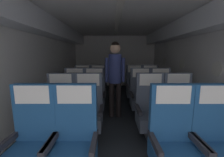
# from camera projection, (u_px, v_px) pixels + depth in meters

# --- Properties ---
(ground) EXTENTS (3.70, 6.81, 0.02)m
(ground) POSITION_uv_depth(u_px,v_px,m) (118.00, 116.00, 3.34)
(ground) COLOR #23282D
(fuselage_shell) EXTENTS (3.58, 6.46, 2.24)m
(fuselage_shell) POSITION_uv_depth(u_px,v_px,m) (118.00, 44.00, 3.32)
(fuselage_shell) COLOR silver
(fuselage_shell) RESTS_ON ground
(seat_a_left_window) EXTENTS (0.49, 0.48, 1.09)m
(seat_a_left_window) POSITION_uv_depth(u_px,v_px,m) (33.00, 144.00, 1.55)
(seat_a_left_window) COLOR #38383D
(seat_a_left_window) RESTS_ON ground
(seat_a_left_aisle) EXTENTS (0.49, 0.48, 1.09)m
(seat_a_left_aisle) POSITION_uv_depth(u_px,v_px,m) (75.00, 144.00, 1.55)
(seat_a_left_aisle) COLOR #38383D
(seat_a_left_aisle) RESTS_ON ground
(seat_a_right_aisle) EXTENTS (0.49, 0.48, 1.09)m
(seat_a_right_aisle) POSITION_uv_depth(u_px,v_px,m) (218.00, 145.00, 1.53)
(seat_a_right_aisle) COLOR #38383D
(seat_a_right_aisle) RESTS_ON ground
(seat_a_right_window) EXTENTS (0.49, 0.48, 1.09)m
(seat_a_right_window) POSITION_uv_depth(u_px,v_px,m) (174.00, 144.00, 1.54)
(seat_a_right_window) COLOR #38383D
(seat_a_right_window) RESTS_ON ground
(seat_b_left_window) EXTENTS (0.49, 0.48, 1.09)m
(seat_b_left_window) POSITION_uv_depth(u_px,v_px,m) (61.00, 111.00, 2.42)
(seat_b_left_window) COLOR #38383D
(seat_b_left_window) RESTS_ON ground
(seat_b_left_aisle) EXTENTS (0.49, 0.48, 1.09)m
(seat_b_left_aisle) POSITION_uv_depth(u_px,v_px,m) (89.00, 111.00, 2.43)
(seat_b_left_aisle) COLOR #38383D
(seat_b_left_aisle) RESTS_ON ground
(seat_b_right_aisle) EXTENTS (0.49, 0.48, 1.09)m
(seat_b_right_aisle) POSITION_uv_depth(u_px,v_px,m) (179.00, 111.00, 2.43)
(seat_b_right_aisle) COLOR #38383D
(seat_b_right_aisle) RESTS_ON ground
(seat_b_right_window) EXTENTS (0.49, 0.48, 1.09)m
(seat_b_right_window) POSITION_uv_depth(u_px,v_px,m) (151.00, 111.00, 2.43)
(seat_b_right_window) COLOR #38383D
(seat_b_right_window) RESTS_ON ground
(seat_c_left_window) EXTENTS (0.49, 0.48, 1.09)m
(seat_c_left_window) POSITION_uv_depth(u_px,v_px,m) (75.00, 96.00, 3.31)
(seat_c_left_window) COLOR #38383D
(seat_c_left_window) RESTS_ON ground
(seat_c_left_aisle) EXTENTS (0.49, 0.48, 1.09)m
(seat_c_left_aisle) POSITION_uv_depth(u_px,v_px,m) (95.00, 96.00, 3.30)
(seat_c_left_aisle) COLOR #38383D
(seat_c_left_aisle) RESTS_ON ground
(seat_c_right_aisle) EXTENTS (0.49, 0.48, 1.09)m
(seat_c_right_aisle) POSITION_uv_depth(u_px,v_px,m) (161.00, 96.00, 3.30)
(seat_c_right_aisle) COLOR #38383D
(seat_c_right_aisle) RESTS_ON ground
(seat_c_right_window) EXTENTS (0.49, 0.48, 1.09)m
(seat_c_right_window) POSITION_uv_depth(u_px,v_px,m) (141.00, 96.00, 3.30)
(seat_c_right_window) COLOR #38383D
(seat_c_right_window) RESTS_ON ground
(seat_d_left_window) EXTENTS (0.49, 0.48, 1.09)m
(seat_d_left_window) POSITION_uv_depth(u_px,v_px,m) (83.00, 87.00, 4.19)
(seat_d_left_window) COLOR #38383D
(seat_d_left_window) RESTS_ON ground
(seat_d_left_aisle) EXTENTS (0.49, 0.48, 1.09)m
(seat_d_left_aisle) POSITION_uv_depth(u_px,v_px,m) (99.00, 87.00, 4.20)
(seat_d_left_aisle) COLOR #38383D
(seat_d_left_aisle) RESTS_ON ground
(seat_d_right_aisle) EXTENTS (0.49, 0.48, 1.09)m
(seat_d_right_aisle) POSITION_uv_depth(u_px,v_px,m) (151.00, 87.00, 4.19)
(seat_d_right_aisle) COLOR #38383D
(seat_d_right_aisle) RESTS_ON ground
(seat_d_right_window) EXTENTS (0.49, 0.48, 1.09)m
(seat_d_right_window) POSITION_uv_depth(u_px,v_px,m) (135.00, 87.00, 4.19)
(seat_d_right_window) COLOR #38383D
(seat_d_right_window) RESTS_ON ground
(flight_attendant) EXTENTS (0.43, 0.28, 1.66)m
(flight_attendant) POSITION_uv_depth(u_px,v_px,m) (116.00, 71.00, 3.12)
(flight_attendant) COLOR black
(flight_attendant) RESTS_ON ground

